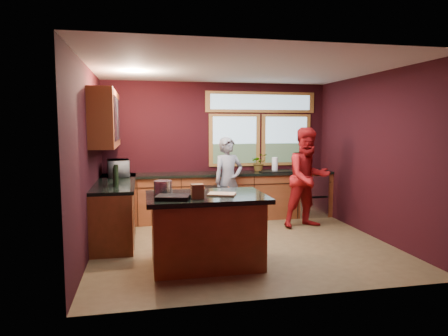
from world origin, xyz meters
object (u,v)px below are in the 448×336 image
object	(u,v)px
island	(206,230)
person_grey	(228,181)
stock_pot	(163,187)
cutting_board	(222,194)
person_red	(308,178)

from	to	relation	value
island	person_grey	world-z (taller)	person_grey
stock_pot	person_grey	bearing A→B (deg)	55.93
cutting_board	person_grey	bearing A→B (deg)	75.53
person_red	stock_pot	xyz separation A→B (m)	(-2.67, -1.46, 0.13)
island	person_red	distance (m)	2.70
cutting_board	person_red	bearing A→B (deg)	40.73
person_grey	island	bearing A→B (deg)	-126.67
cutting_board	stock_pot	xyz separation A→B (m)	(-0.75, 0.20, 0.08)
island	person_grey	bearing A→B (deg)	70.14
person_red	stock_pot	bearing A→B (deg)	-160.30
person_grey	stock_pot	world-z (taller)	person_grey
island	person_red	world-z (taller)	person_red
island	person_red	xyz separation A→B (m)	(2.12, 1.61, 0.43)
person_grey	stock_pot	size ratio (longest dim) A/B	6.81
person_grey	person_red	size ratio (longest dim) A/B	0.90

